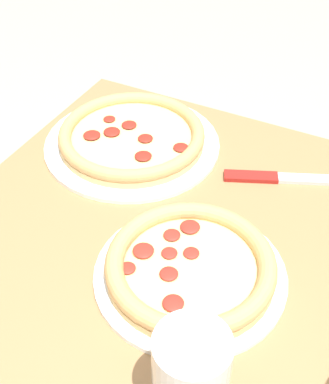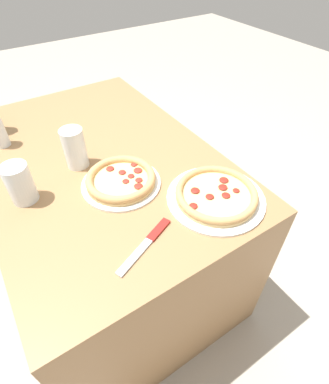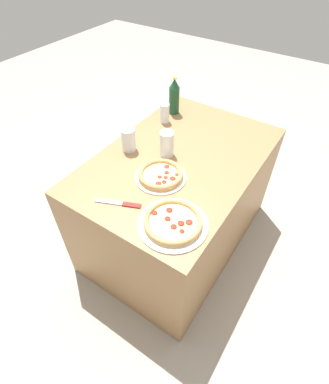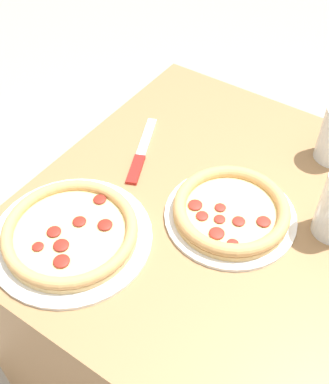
% 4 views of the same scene
% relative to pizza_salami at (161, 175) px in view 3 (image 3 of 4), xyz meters
% --- Properties ---
extents(ground_plane, '(8.00, 8.00, 0.00)m').
position_rel_pizza_salami_xyz_m(ground_plane, '(-0.21, -0.01, -0.76)').
color(ground_plane, '#A89E8E').
extents(table, '(1.25, 0.84, 0.74)m').
position_rel_pizza_salami_xyz_m(table, '(-0.21, -0.01, -0.39)').
color(table, '#997047').
rests_on(table, ground_plane).
extents(pizza_salami, '(0.27, 0.27, 0.04)m').
position_rel_pizza_salami_xyz_m(pizza_salami, '(0.00, 0.00, 0.00)').
color(pizza_salami, white).
rests_on(pizza_salami, table).
extents(pizza_margherita, '(0.32, 0.32, 0.04)m').
position_rel_pizza_salami_xyz_m(pizza_margherita, '(0.23, 0.23, -0.00)').
color(pizza_margherita, white).
rests_on(pizza_margherita, table).
extents(glass_cola, '(0.08, 0.08, 0.15)m').
position_rel_pizza_salami_xyz_m(glass_cola, '(-0.19, -0.08, 0.05)').
color(glass_cola, white).
rests_on(glass_cola, table).
extents(glass_mango_juice, '(0.08, 0.08, 0.14)m').
position_rel_pizza_salami_xyz_m(glass_mango_juice, '(-0.11, -0.30, 0.04)').
color(glass_mango_juice, white).
rests_on(glass_mango_juice, table).
extents(glass_lemonade, '(0.06, 0.06, 0.13)m').
position_rel_pizza_salami_xyz_m(glass_lemonade, '(-0.48, -0.29, 0.04)').
color(glass_lemonade, white).
rests_on(glass_lemonade, table).
extents(beer_bottle, '(0.07, 0.07, 0.25)m').
position_rel_pizza_salami_xyz_m(beer_bottle, '(-0.61, -0.31, 0.10)').
color(beer_bottle, '#194728').
rests_on(beer_bottle, table).
extents(knife, '(0.11, 0.22, 0.01)m').
position_rel_pizza_salami_xyz_m(knife, '(0.27, -0.06, -0.02)').
color(knife, maroon).
rests_on(knife, table).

